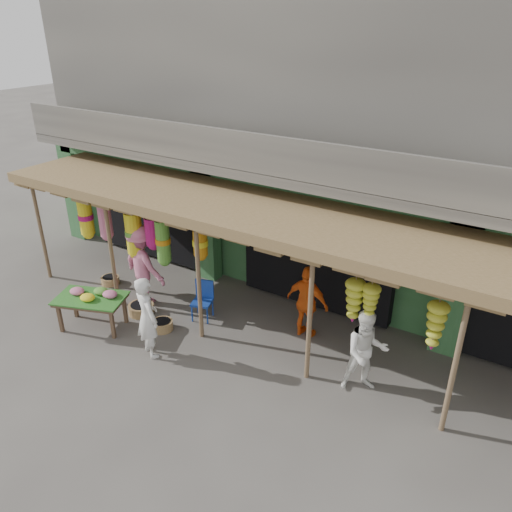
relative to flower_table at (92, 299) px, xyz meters
The scene contains 12 objects.
ground 3.94m from the flower_table, 17.24° to the left, with size 80.00×80.00×0.00m, color #514C47.
building 7.55m from the flower_table, 58.40° to the left, with size 16.40×6.80×7.00m.
awning 4.43m from the flower_table, 28.96° to the left, with size 14.00×2.70×2.79m.
flower_table is the anchor object (origin of this frame).
blue_chair 2.39m from the flower_table, 41.75° to the left, with size 0.53×0.54×0.89m.
basket_left 2.03m from the flower_table, 127.72° to the left, with size 0.45×0.45×0.19m, color olive.
basket_mid 1.20m from the flower_table, 62.99° to the left, with size 0.58×0.58×0.22m, color #9C7B45.
basket_right 1.61m from the flower_table, 27.52° to the left, with size 0.46×0.46×0.21m, color #A16E4B.
person_front 1.71m from the flower_table, ahead, with size 0.63×0.42×1.74m, color silver.
person_right 5.83m from the flower_table, 12.13° to the left, with size 0.79×0.62×1.63m, color white.
person_vendor 4.61m from the flower_table, 27.80° to the left, with size 0.96×0.40×1.64m, color orange.
person_shopper 1.46m from the flower_table, 81.96° to the left, with size 1.26×0.72×1.94m, color #D67192.
Camera 1 is at (4.18, -7.06, 6.22)m, focal length 35.00 mm.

